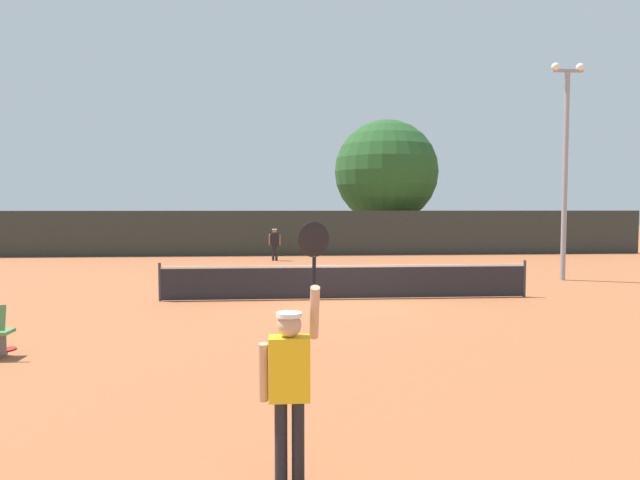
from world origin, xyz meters
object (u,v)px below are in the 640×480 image
Objects in this scene: parked_car_mid at (349,236)px; spare_racket at (7,349)px; large_tree at (386,172)px; parked_car_near at (187,235)px; tennis_ball at (301,291)px; player_serving at (290,371)px; light_pole at (566,157)px; player_receiving at (275,241)px.

spare_racket is at bearing -112.86° from parked_car_mid.
parked_car_near is at bearing 165.81° from large_tree.
parked_car_mid is at bearing 78.34° from tennis_ball.
spare_racket is at bearing 133.30° from player_serving.
large_tree is (-3.62, 14.54, 0.34)m from light_pole.
parked_car_near is (-12.40, 3.14, -3.95)m from large_tree.
light_pole reaches higher than spare_racket.
tennis_ball is at bearing 49.83° from spare_racket.
spare_racket is 26.49m from large_tree.
tennis_ball is 0.02× the size of parked_car_mid.
parked_car_near is at bearing 132.21° from light_pole.
parked_car_near is at bearing 169.20° from parked_car_mid.
player_receiving is 17.65m from spare_racket.
parked_car_mid reaches higher than spare_racket.
large_tree is 1.77× the size of parked_car_near.
parked_car_near is (-16.03, 17.67, -3.61)m from light_pole.
player_receiving is 9.25m from parked_car_mid.
player_receiving is 0.20× the size of light_pole.
player_serving is 0.32× the size of light_pole.
parked_car_mid is at bearing 142.66° from large_tree.
parked_car_mid is (9.40, 24.98, 0.76)m from spare_racket.
light_pole is at bearing 30.43° from spare_racket.
player_receiving is 13.57m from light_pole.
parked_car_mid is (4.35, 30.34, -0.31)m from player_serving.
spare_racket is at bearing -149.57° from light_pole.
light_pole reaches higher than parked_car_mid.
light_pole is (10.05, 14.23, 3.30)m from player_serving.
light_pole is (10.32, -8.10, 3.45)m from player_receiving.
player_receiving is 22.74× the size of tennis_ball.
tennis_ball is 18.72m from parked_car_mid.
light_pole is at bearing 141.87° from player_receiving.
large_tree is 1.84× the size of parked_car_mid.
tennis_ball is at bearing -166.90° from light_pole.
tennis_ball reaches higher than spare_racket.
tennis_ball is 10.66m from light_pole.
player_serving is at bearing -46.70° from spare_racket.
player_serving is at bearing 90.71° from player_receiving.
parked_car_mid reaches higher than tennis_ball.
large_tree is at bearing -39.57° from parked_car_mid.
tennis_ball is at bearing -103.89° from parked_car_mid.
light_pole is (9.47, 2.20, 4.35)m from tennis_ball.
tennis_ball is (0.57, 12.02, -1.05)m from player_serving.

